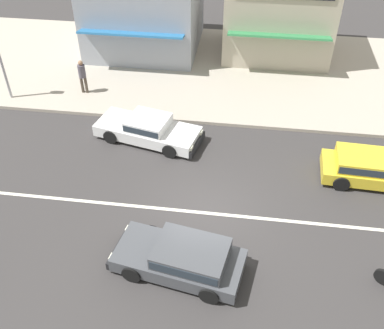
# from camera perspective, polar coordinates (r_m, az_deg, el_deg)

# --- Properties ---
(ground_plane) EXTENTS (160.00, 160.00, 0.00)m
(ground_plane) POSITION_cam_1_polar(r_m,az_deg,el_deg) (15.79, 1.78, -6.17)
(ground_plane) COLOR #383535
(lane_centre_stripe) EXTENTS (50.40, 0.14, 0.01)m
(lane_centre_stripe) POSITION_cam_1_polar(r_m,az_deg,el_deg) (15.79, 1.78, -6.17)
(lane_centre_stripe) COLOR silver
(lane_centre_stripe) RESTS_ON ground
(kerb_strip) EXTENTS (68.00, 10.00, 0.15)m
(kerb_strip) POSITION_cam_1_polar(r_m,az_deg,el_deg) (24.12, 4.57, 11.83)
(kerb_strip) COLOR #ADA393
(kerb_strip) RESTS_ON ground
(hatchback_yellow_0) EXTENTS (3.84, 1.86, 1.10)m
(hatchback_yellow_0) POSITION_cam_1_polar(r_m,az_deg,el_deg) (17.94, 21.59, -0.34)
(hatchback_yellow_0) COLOR yellow
(hatchback_yellow_0) RESTS_ON ground
(hatchback_dark_grey_1) EXTENTS (4.22, 2.36, 1.10)m
(hatchback_dark_grey_1) POSITION_cam_1_polar(r_m,az_deg,el_deg) (13.75, -1.13, -11.72)
(hatchback_dark_grey_1) COLOR #47494F
(hatchback_dark_grey_1) RESTS_ON ground
(sedan_white_3) EXTENTS (4.68, 2.59, 1.06)m
(sedan_white_3) POSITION_cam_1_polar(r_m,az_deg,el_deg) (18.82, -5.56, 4.54)
(sedan_white_3) COLOR white
(sedan_white_3) RESTS_ON ground
(pedestrian_mid_kerb) EXTENTS (0.34, 0.34, 1.66)m
(pedestrian_mid_kerb) POSITION_cam_1_polar(r_m,az_deg,el_deg) (22.10, -13.77, 11.08)
(pedestrian_mid_kerb) COLOR #4C4238
(pedestrian_mid_kerb) RESTS_ON kerb_strip
(shopfront_corner_warung) EXTENTS (5.96, 6.44, 4.76)m
(shopfront_corner_warung) POSITION_cam_1_polar(r_m,az_deg,el_deg) (25.77, -6.10, 19.63)
(shopfront_corner_warung) COLOR #999EA8
(shopfront_corner_warung) RESTS_ON kerb_strip
(shopfront_mid_block) EXTENTS (5.65, 5.24, 4.50)m
(shopfront_mid_block) POSITION_cam_1_polar(r_m,az_deg,el_deg) (25.33, 10.98, 18.48)
(shopfront_mid_block) COLOR #B2A893
(shopfront_mid_block) RESTS_ON kerb_strip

